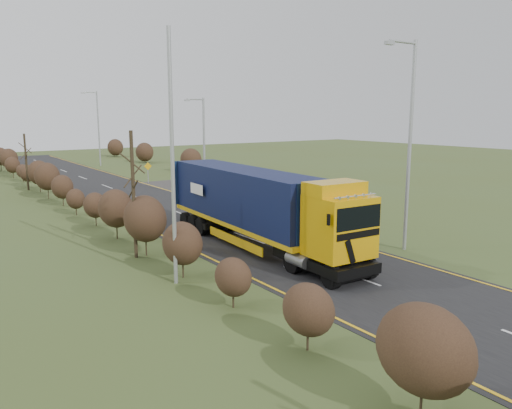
{
  "coord_description": "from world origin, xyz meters",
  "views": [
    {
      "loc": [
        -14.93,
        -18.3,
        6.82
      ],
      "look_at": [
        -0.77,
        2.16,
        2.26
      ],
      "focal_mm": 35.0,
      "sensor_mm": 36.0,
      "label": 1
    }
  ],
  "objects": [
    {
      "name": "streetlight_near",
      "position": [
        5.11,
        -2.4,
        5.68
      ],
      "size": [
        2.17,
        0.2,
        10.24
      ],
      "color": "#999D9F",
      "rests_on": "ground"
    },
    {
      "name": "left_pole",
      "position": [
        -6.55,
        -0.46,
        5.02
      ],
      "size": [
        0.16,
        0.16,
        10.04
      ],
      "primitive_type": "cylinder",
      "color": "#999D9F",
      "rests_on": "ground"
    },
    {
      "name": "speed_sign",
      "position": [
        4.83,
        13.11,
        1.46
      ],
      "size": [
        0.59,
        0.1,
        2.12
      ],
      "color": "#999D9F",
      "rests_on": "ground"
    },
    {
      "name": "streetlight_mid",
      "position": [
        4.51,
        17.27,
        4.41
      ],
      "size": [
        1.72,
        0.18,
        8.05
      ],
      "color": "#999D9F",
      "rests_on": "ground"
    },
    {
      "name": "lane_markings",
      "position": [
        0.0,
        9.69,
        0.03
      ],
      "size": [
        7.52,
        116.0,
        0.01
      ],
      "color": "gold",
      "rests_on": "road"
    },
    {
      "name": "road",
      "position": [
        0.0,
        10.0,
        0.01
      ],
      "size": [
        8.0,
        120.0,
        0.02
      ],
      "primitive_type": "cube",
      "color": "black",
      "rests_on": "ground"
    },
    {
      "name": "warning_board",
      "position": [
        4.3,
        28.35,
        1.26
      ],
      "size": [
        0.78,
        0.11,
        2.05
      ],
      "color": "#999D9F",
      "rests_on": "ground"
    },
    {
      "name": "ground",
      "position": [
        0.0,
        0.0,
        0.0
      ],
      "size": [
        160.0,
        160.0,
        0.0
      ],
      "primitive_type": "plane",
      "color": "#424E21",
      "rests_on": "ground"
    },
    {
      "name": "car_blue_sedan",
      "position": [
        7.49,
        24.05,
        0.63
      ],
      "size": [
        2.05,
        4.02,
        1.26
      ],
      "primitive_type": "imported",
      "rotation": [
        0.0,
        0.0,
        2.95
      ],
      "color": "#091136",
      "rests_on": "ground"
    },
    {
      "name": "layby",
      "position": [
        6.5,
        20.0,
        0.01
      ],
      "size": [
        6.0,
        18.0,
        0.02
      ],
      "primitive_type": "cube",
      "color": "#2F2D2A",
      "rests_on": "ground"
    },
    {
      "name": "streetlight_far",
      "position": [
        5.48,
        47.56,
        5.33
      ],
      "size": [
        2.04,
        0.19,
        9.64
      ],
      "color": "#999D9F",
      "rests_on": "ground"
    },
    {
      "name": "car_red_hatchback",
      "position": [
        5.97,
        15.13,
        0.66
      ],
      "size": [
        2.56,
        4.17,
        1.33
      ],
      "primitive_type": "imported",
      "rotation": [
        0.0,
        0.0,
        3.41
      ],
      "color": "maroon",
      "rests_on": "ground"
    },
    {
      "name": "hedgerow",
      "position": [
        -6.0,
        7.89,
        1.62
      ],
      "size": [
        2.24,
        102.04,
        6.05
      ],
      "color": "#311F16",
      "rests_on": "ground"
    },
    {
      "name": "lorry",
      "position": [
        -0.8,
        2.07,
        2.31
      ],
      "size": [
        3.06,
        14.75,
        4.08
      ],
      "rotation": [
        0.0,
        0.0,
        -0.05
      ],
      "color": "black",
      "rests_on": "ground"
    }
  ]
}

